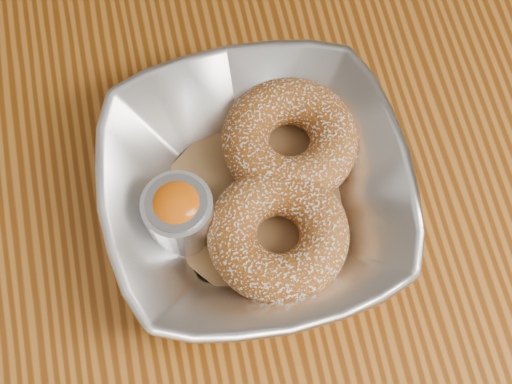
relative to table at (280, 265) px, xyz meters
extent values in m
plane|color=#565659|center=(0.00, 0.00, -0.65)|extent=(4.00, 4.00, 0.00)
cube|color=#8D4D15|center=(0.00, 0.00, 0.08)|extent=(1.20, 0.80, 0.04)
imported|color=silver|center=(-0.02, 0.02, 0.13)|extent=(0.23, 0.23, 0.06)
cube|color=brown|center=(-0.02, 0.02, 0.11)|extent=(0.20, 0.20, 0.00)
torus|color=#914B16|center=(0.02, 0.06, 0.13)|extent=(0.13, 0.13, 0.04)
torus|color=#914B16|center=(-0.01, -0.01, 0.13)|extent=(0.14, 0.14, 0.04)
cylinder|color=silver|center=(-0.08, 0.02, 0.13)|extent=(0.05, 0.05, 0.05)
cylinder|color=gray|center=(-0.08, 0.02, 0.13)|extent=(0.05, 0.05, 0.04)
ellipsoid|color=#F56107|center=(-0.08, 0.02, 0.15)|extent=(0.04, 0.04, 0.03)
camera|label=1|loc=(-0.07, -0.20, 0.68)|focal=55.00mm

